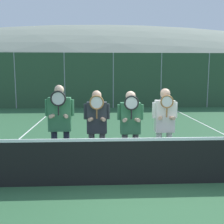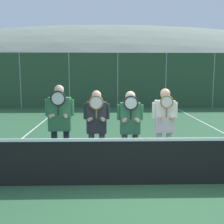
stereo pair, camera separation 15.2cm
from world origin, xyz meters
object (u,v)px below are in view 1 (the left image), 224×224
player_rightmost (164,123)px  player_center_right (130,125)px  car_far_left (47,91)px  car_left_of_center (122,90)px  player_leftmost (60,121)px  car_center (193,89)px  player_center_left (97,124)px

player_rightmost → player_center_right: bearing=-178.5°
car_far_left → car_left_of_center: 5.13m
player_center_right → car_left_of_center: 13.28m
player_leftmost → car_far_left: bearing=101.5°
player_center_right → car_far_left: bearing=107.3°
player_rightmost → car_center: size_ratio=0.44×
player_leftmost → player_rightmost: player_leftmost is taller
player_rightmost → car_left_of_center: player_rightmost is taller
player_leftmost → car_left_of_center: 13.40m
player_center_right → car_center: 14.69m
player_center_right → player_rightmost: (0.73, 0.02, 0.02)m
car_left_of_center → player_center_right: bearing=-94.0°
player_center_right → car_center: size_ratio=0.42×
player_center_right → player_rightmost: bearing=1.5°
car_far_left → player_leftmost: bearing=-78.5°
player_leftmost → player_center_right: (1.49, -0.07, -0.07)m
car_center → player_center_right: bearing=-113.7°
car_left_of_center → car_center: size_ratio=1.05×
car_far_left → player_center_left: bearing=-75.4°
car_left_of_center → car_far_left: bearing=178.0°
player_center_right → car_far_left: player_center_right is taller
player_center_right → car_center: car_center is taller
player_leftmost → player_rightmost: size_ratio=1.04×
player_center_left → car_left_of_center: (1.64, 13.17, -0.12)m
car_left_of_center → car_center: bearing=2.4°
car_center → car_far_left: bearing=-179.9°
car_left_of_center → player_leftmost: bearing=-100.4°
player_center_left → car_far_left: size_ratio=0.40×
player_leftmost → car_left_of_center: (2.42, 13.18, -0.19)m
player_leftmost → car_left_of_center: player_leftmost is taller
player_rightmost → car_center: (5.16, 13.43, -0.12)m
player_leftmost → car_center: size_ratio=0.46×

